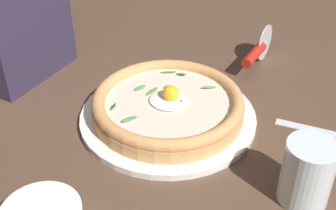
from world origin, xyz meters
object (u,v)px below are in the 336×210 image
object	(u,v)px
pizza	(168,104)
drinking_glass	(306,177)
folded_napkin	(32,58)
pizza_cutter	(258,51)

from	to	relation	value
pizza	drinking_glass	world-z (taller)	drinking_glass
drinking_glass	folded_napkin	world-z (taller)	drinking_glass
pizza	drinking_glass	xyz separation A→B (m)	(0.27, -0.06, 0.01)
drinking_glass	folded_napkin	xyz separation A→B (m)	(-0.66, 0.09, -0.04)
pizza_cutter	folded_napkin	xyz separation A→B (m)	(-0.45, -0.24, -0.04)
pizza_cutter	drinking_glass	bearing A→B (deg)	-57.42
drinking_glass	folded_napkin	bearing A→B (deg)	172.17
folded_napkin	pizza_cutter	bearing A→B (deg)	27.95
pizza	drinking_glass	bearing A→B (deg)	-12.67
pizza	folded_napkin	world-z (taller)	pizza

